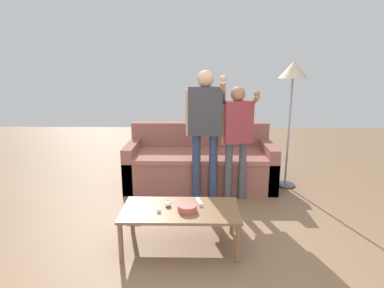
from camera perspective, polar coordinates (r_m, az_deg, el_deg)
name	(u,v)px	position (r m, az deg, el deg)	size (l,w,h in m)	color
ground_plane	(184,240)	(3.27, -1.38, -16.99)	(12.00, 12.00, 0.00)	brown
couch	(200,164)	(4.59, 1.47, -3.60)	(2.06, 0.93, 0.86)	brown
coffee_table	(181,213)	(3.01, -2.08, -12.37)	(1.09, 0.56, 0.39)	brown
snack_bowl	(187,208)	(2.94, -0.84, -11.51)	(0.18, 0.18, 0.06)	#B24C47
game_remote_nunchuk	(168,204)	(3.05, -4.39, -10.72)	(0.06, 0.09, 0.05)	white
floor_lamp	(293,77)	(4.50, 17.79, 11.41)	(0.39, 0.39, 1.75)	#2D2D33
player_right	(237,130)	(3.93, 8.12, 2.49)	(0.46, 0.28, 1.45)	#47474C
player_center	(205,121)	(3.88, 2.41, 4.25)	(0.48, 0.35, 1.64)	#2D3856
game_remote_wand_near	(199,202)	(3.10, 1.27, -10.44)	(0.07, 0.16, 0.03)	white
game_remote_wand_far	(158,208)	(3.00, -6.21, -11.40)	(0.07, 0.15, 0.03)	white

